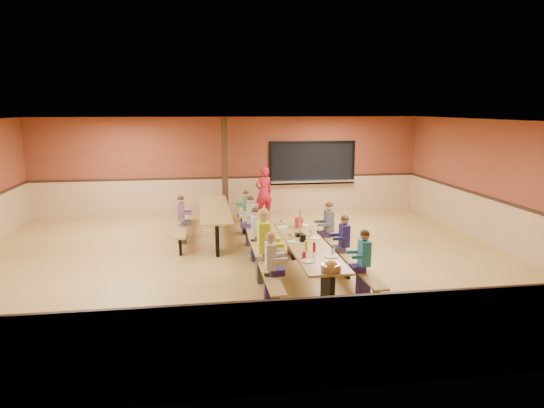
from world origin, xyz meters
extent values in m
plane|color=olive|center=(0.00, 0.00, 0.00)|extent=(12.00, 12.00, 0.00)
cube|color=brown|center=(0.00, 5.00, 1.50)|extent=(12.00, 0.04, 3.00)
cube|color=brown|center=(0.00, -5.00, 1.50)|extent=(12.00, 0.04, 3.00)
cube|color=brown|center=(6.00, 0.00, 1.50)|extent=(0.04, 10.00, 3.00)
cube|color=white|center=(0.00, 0.00, 3.00)|extent=(12.00, 10.00, 0.04)
cube|color=black|center=(2.60, 4.97, 1.55)|extent=(2.60, 0.06, 1.20)
cube|color=silver|center=(2.60, 4.88, 0.98)|extent=(2.70, 0.28, 0.06)
cube|color=#311E10|center=(-0.20, 4.40, 1.50)|extent=(0.18, 0.18, 3.00)
cube|color=olive|center=(1.04, -1.32, 0.72)|extent=(0.75, 3.60, 0.04)
cube|color=black|center=(1.04, -2.87, 0.35)|extent=(0.08, 0.60, 0.70)
cube|color=black|center=(1.04, 0.23, 0.35)|extent=(0.08, 0.60, 0.70)
cube|color=olive|center=(0.22, -1.32, 0.43)|extent=(0.26, 3.60, 0.04)
cube|color=black|center=(0.22, -1.32, 0.21)|extent=(0.06, 0.18, 0.41)
cube|color=olive|center=(1.87, -1.32, 0.43)|extent=(0.26, 3.60, 0.04)
cube|color=black|center=(1.87, -1.32, 0.21)|extent=(0.06, 0.18, 0.41)
cube|color=olive|center=(-0.59, 2.25, 0.72)|extent=(0.75, 3.60, 0.04)
cube|color=black|center=(-0.59, 0.70, 0.35)|extent=(0.08, 0.60, 0.70)
cube|color=black|center=(-0.59, 3.80, 0.35)|extent=(0.08, 0.60, 0.70)
cube|color=olive|center=(-1.42, 2.25, 0.43)|extent=(0.26, 3.60, 0.04)
cube|color=black|center=(-1.42, 2.25, 0.21)|extent=(0.06, 0.18, 0.41)
cube|color=olive|center=(0.23, 2.25, 0.43)|extent=(0.26, 3.60, 0.04)
cube|color=black|center=(0.23, 2.25, 0.21)|extent=(0.06, 0.18, 0.41)
imported|color=red|center=(0.95, 4.21, 0.77)|extent=(0.66, 0.55, 1.54)
cylinder|color=#B0172D|center=(1.12, -0.13, 0.85)|extent=(0.16, 0.16, 0.22)
cube|color=black|center=(0.99, -1.18, 0.80)|extent=(0.10, 0.14, 0.13)
cylinder|color=yellow|center=(0.93, -1.78, 0.82)|extent=(0.06, 0.06, 0.17)
cylinder|color=#B2140F|center=(1.05, -1.88, 0.82)|extent=(0.06, 0.06, 0.17)
cube|color=black|center=(1.00, -0.82, 0.77)|extent=(0.16, 0.16, 0.06)
cube|color=olive|center=(1.00, -0.82, 1.05)|extent=(0.02, 0.09, 0.50)
camera|label=1|loc=(-0.92, -10.01, 3.26)|focal=32.00mm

